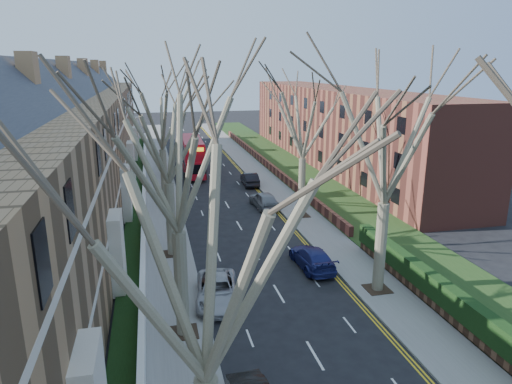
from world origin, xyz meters
TOP-DOWN VIEW (x-y plane):
  - pavement_left at (-6.00, 39.00)m, footprint 3.00×102.00m
  - pavement_right at (6.00, 39.00)m, footprint 3.00×102.00m
  - terrace_left at (-13.65, 31.00)m, footprint 9.70×78.00m
  - flats_right at (17.46, 43.00)m, footprint 13.97×54.00m
  - wall_hedge_right at (7.70, 2.00)m, footprint 0.70×24.00m
  - front_wall_left at (-7.65, 31.00)m, footprint 0.30×78.00m
  - grass_verge_right at (10.50, 39.00)m, footprint 6.00×102.00m
  - tree_left_near at (-5.70, -4.00)m, footprint 9.80×9.80m
  - tree_left_mid at (-5.70, 6.00)m, footprint 10.50×10.50m
  - tree_left_far at (-5.70, 16.00)m, footprint 10.15×10.15m
  - tree_left_dist at (-5.70, 28.00)m, footprint 10.50×10.50m
  - tree_right_mid at (5.70, 8.00)m, footprint 10.50×10.50m
  - tree_right_far at (5.70, 22.00)m, footprint 10.15×10.15m
  - double_decker_bus at (-1.88, 40.75)m, footprint 2.74×10.07m
  - car_left_far at (-3.61, 8.92)m, footprint 2.89×5.17m
  - car_right_near at (3.09, 11.97)m, footprint 2.08×4.78m
  - car_right_mid at (3.22, 25.35)m, footprint 2.18×4.64m
  - car_right_far at (3.70, 33.75)m, footprint 1.68×4.37m

SIDE VIEW (x-z plane):
  - pavement_left at x=-6.00m, z-range 0.00..0.12m
  - pavement_right at x=6.00m, z-range 0.00..0.12m
  - grass_verge_right at x=10.50m, z-range 0.12..0.18m
  - front_wall_left at x=-7.65m, z-range 0.12..1.12m
  - car_left_far at x=-3.61m, z-range 0.00..1.37m
  - car_right_near at x=3.09m, z-range 0.00..1.37m
  - car_right_far at x=3.70m, z-range 0.00..1.42m
  - car_right_mid at x=3.22m, z-range 0.00..1.54m
  - wall_hedge_right at x=7.70m, z-range 0.22..2.02m
  - double_decker_bus at x=-1.88m, z-range -0.04..4.18m
  - flats_right at x=17.46m, z-range -0.02..9.98m
  - terrace_left at x=-13.65m, z-range -1.27..12.33m
  - tree_left_near at x=-5.70m, z-range 2.06..15.79m
  - tree_left_far at x=-5.70m, z-range 2.13..16.35m
  - tree_right_far at x=5.70m, z-range 2.13..16.35m
  - tree_left_mid at x=-5.70m, z-range 2.20..16.91m
  - tree_right_mid at x=5.70m, z-range 2.20..16.91m
  - tree_left_dist at x=-5.70m, z-range 2.20..16.91m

